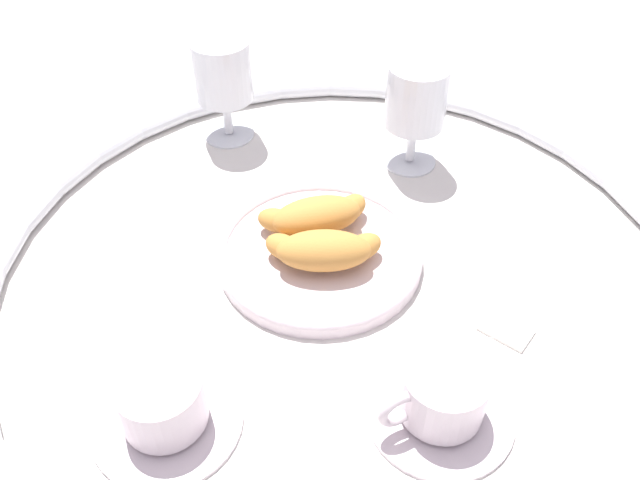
{
  "coord_description": "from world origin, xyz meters",
  "views": [
    {
      "loc": [
        0.07,
        -0.5,
        0.53
      ],
      "look_at": [
        -0.03,
        0.02,
        0.03
      ],
      "focal_mm": 37.89,
      "sensor_mm": 36.0,
      "label": 1
    }
  ],
  "objects": [
    {
      "name": "table_chrome_rim",
      "position": [
        0.0,
        0.0,
        0.01
      ],
      "size": [
        0.76,
        0.76,
        0.02
      ],
      "primitive_type": "torus",
      "color": "silver",
      "rests_on": "ground_plane"
    },
    {
      "name": "coffee_cup_near",
      "position": [
        0.11,
        -0.16,
        0.03
      ],
      "size": [
        0.14,
        0.14,
        0.06
      ],
      "color": "silver",
      "rests_on": "ground_plane"
    },
    {
      "name": "croissant_small",
      "position": [
        -0.04,
        0.05,
        0.04
      ],
      "size": [
        0.12,
        0.1,
        0.04
      ],
      "color": "#CC893D",
      "rests_on": "pastry_plate"
    },
    {
      "name": "ground_plane",
      "position": [
        0.0,
        0.0,
        0.0
      ],
      "size": [
        2.2,
        2.2,
        0.0
      ],
      "primitive_type": "plane",
      "color": "silver"
    },
    {
      "name": "croissant_large",
      "position": [
        -0.02,
        -0.0,
        0.04
      ],
      "size": [
        0.13,
        0.08,
        0.04
      ],
      "color": "#CC893D",
      "rests_on": "pastry_plate"
    },
    {
      "name": "sugar_packet",
      "position": [
        0.18,
        -0.05,
        0.0
      ],
      "size": [
        0.06,
        0.05,
        0.01
      ],
      "primitive_type": "cube",
      "rotation": [
        0.0,
        0.0,
        -0.48
      ],
      "color": "white",
      "rests_on": "ground_plane"
    },
    {
      "name": "coffee_cup_far",
      "position": [
        -0.12,
        -0.2,
        0.03
      ],
      "size": [
        0.14,
        0.14,
        0.06
      ],
      "color": "silver",
      "rests_on": "ground_plane"
    },
    {
      "name": "pastry_plate",
      "position": [
        -0.03,
        0.02,
        0.01
      ],
      "size": [
        0.23,
        0.23,
        0.02
      ],
      "color": "silver",
      "rests_on": "ground_plane"
    },
    {
      "name": "juice_glass_left",
      "position": [
        0.06,
        0.22,
        0.09
      ],
      "size": [
        0.08,
        0.08,
        0.14
      ],
      "color": "white",
      "rests_on": "ground_plane"
    },
    {
      "name": "juice_glass_right",
      "position": [
        -0.19,
        0.24,
        0.1
      ],
      "size": [
        0.08,
        0.08,
        0.14
      ],
      "color": "white",
      "rests_on": "ground_plane"
    }
  ]
}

